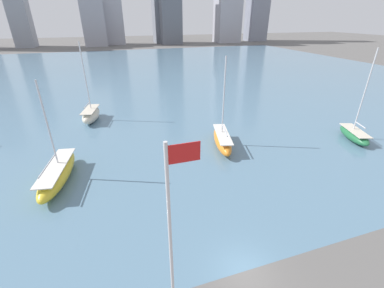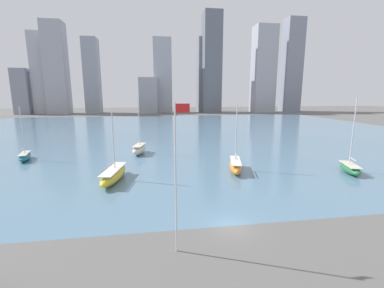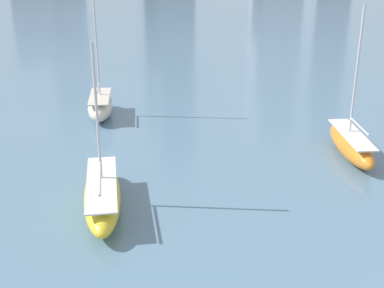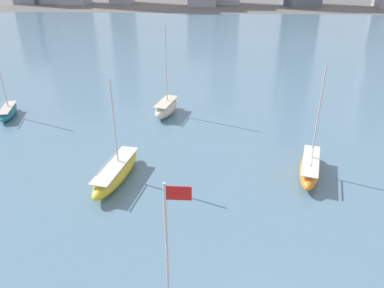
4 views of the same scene
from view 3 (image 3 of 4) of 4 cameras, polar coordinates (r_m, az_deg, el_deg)
The scene contains 4 objects.
harbor_water at distance 88.65m, azimuth -6.58°, elevation 10.93°, with size 180.00×140.00×0.00m.
sailboat_cream at distance 52.62m, azimuth -9.76°, elevation 4.07°, with size 3.84×7.14×12.89m.
sailboat_yellow at distance 35.50m, azimuth -9.55°, elevation -5.41°, with size 4.08×10.21×10.99m.
sailboat_orange at distance 44.74m, azimuth 16.60°, elevation -0.03°, with size 4.17×8.80×12.02m.
Camera 3 is at (-18.39, -14.95, 17.45)m, focal length 50.00 mm.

